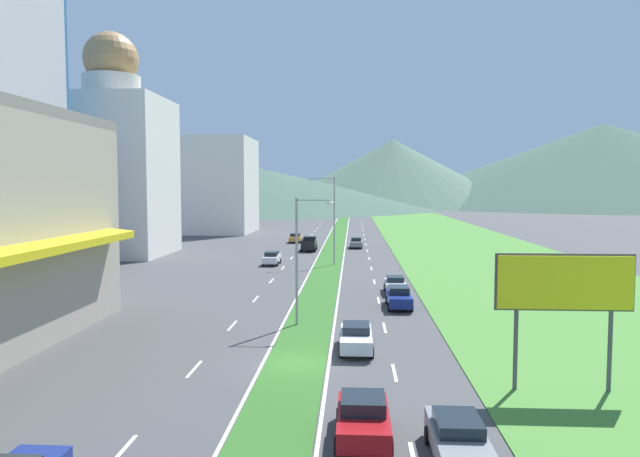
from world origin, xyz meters
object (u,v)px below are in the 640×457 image
at_px(car_6, 356,337).
at_px(car_7, 356,243).
at_px(car_2, 399,297).
at_px(car_3, 296,238).
at_px(street_lamp_mid, 331,215).
at_px(car_4, 458,439).
at_px(car_5, 272,258).
at_px(billboard_roadside, 565,288).
at_px(car_0, 395,285).
at_px(pickup_truck_0, 309,244).
at_px(street_lamp_near, 301,252).
at_px(car_1, 363,418).

relative_size(car_6, car_7, 1.00).
bearing_deg(car_2, car_3, -165.82).
bearing_deg(street_lamp_mid, car_4, -82.91).
distance_m(car_5, car_7, 22.55).
bearing_deg(car_3, billboard_roadside, -164.82).
bearing_deg(car_0, car_2, -1.39).
bearing_deg(car_4, car_3, -170.32).
relative_size(car_7, pickup_truck_0, 0.83).
xyz_separation_m(street_lamp_near, street_lamp_mid, (0.88, 30.57, 1.06)).
bearing_deg(street_lamp_mid, billboard_roadside, -74.13).
bearing_deg(car_4, street_lamp_mid, -172.91).
distance_m(street_lamp_near, car_1, 18.42).
bearing_deg(car_1, street_lamp_near, -167.52).
distance_m(street_lamp_near, car_4, 20.84).
distance_m(car_3, pickup_truck_0, 12.83).
distance_m(billboard_roadside, car_6, 11.88).
relative_size(car_2, car_4, 1.03).
bearing_deg(car_6, car_1, 0.98).
bearing_deg(car_4, billboard_roadside, 140.25).
bearing_deg(billboard_roadside, car_5, 114.35).
xyz_separation_m(street_lamp_near, car_1, (3.88, -17.52, -4.16)).
bearing_deg(billboard_roadside, car_2, 107.97).
bearing_deg(car_4, car_7, -177.44).
distance_m(car_7, pickup_truck_0, 8.10).
height_order(billboard_roadside, car_3, billboard_roadside).
xyz_separation_m(street_lamp_near, car_5, (-6.29, 30.57, -4.15)).
height_order(car_2, car_3, car_2).
height_order(car_2, car_7, car_2).
bearing_deg(street_lamp_mid, car_0, -70.82).
height_order(car_1, car_3, car_1).
distance_m(street_lamp_near, car_7, 50.99).
distance_m(car_1, car_3, 77.03).
bearing_deg(car_3, car_6, -171.29).
distance_m(street_lamp_near, car_6, 8.07).
bearing_deg(car_6, street_lamp_mid, -175.61).
distance_m(street_lamp_mid, car_2, 25.56).
distance_m(car_3, car_7, 13.06).
height_order(car_2, car_6, car_2).
height_order(billboard_roadside, car_7, billboard_roadside).
relative_size(street_lamp_near, car_1, 2.07).
bearing_deg(car_4, pickup_truck_0, -171.30).
bearing_deg(car_0, car_7, -175.15).
bearing_deg(street_lamp_near, car_2, 41.85).
distance_m(billboard_roadside, car_3, 73.55).
relative_size(billboard_roadside, car_7, 1.41).
xyz_separation_m(car_1, car_5, (-10.17, 48.09, 0.00)).
xyz_separation_m(car_0, car_6, (-3.51, -18.28, 0.02)).
height_order(street_lamp_mid, pickup_truck_0, street_lamp_mid).
xyz_separation_m(street_lamp_mid, car_4, (6.19, -49.72, -5.22)).
bearing_deg(car_3, street_lamp_near, -173.95).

